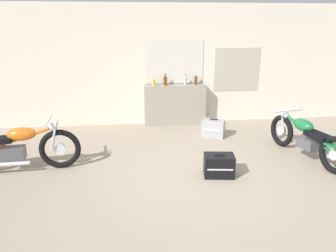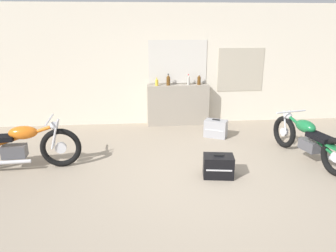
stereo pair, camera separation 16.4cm
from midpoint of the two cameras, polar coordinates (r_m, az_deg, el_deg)
ground_plane at (r=5.19m, az=6.06°, el=-9.75°), size 24.00×24.00×0.00m
wall_back at (r=7.87m, az=1.93°, el=10.50°), size 10.00×0.07×2.80m
sill_counter at (r=7.87m, az=2.35°, el=3.70°), size 1.46×0.28×0.96m
bottle_leftmost at (r=7.67m, az=-1.36°, el=7.65°), size 0.07×0.07×0.19m
bottle_left_center at (r=7.71m, az=0.66°, el=7.98°), size 0.09×0.09×0.27m
bottle_center at (r=7.78m, az=4.19°, el=7.96°), size 0.07×0.07×0.25m
bottle_right_center at (r=7.83m, az=6.02°, el=7.98°), size 0.08×0.08×0.25m
motorcycle_orange at (r=5.96m, az=-23.96°, el=-3.22°), size 2.05×0.64×0.86m
motorcycle_green at (r=6.38m, az=23.90°, el=-2.17°), size 0.72×1.93×0.78m
hard_case_silver at (r=7.15m, az=8.96°, el=-0.44°), size 0.54×0.45×0.40m
hard_case_black at (r=5.36m, az=9.62°, el=-6.90°), size 0.52×0.39×0.38m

